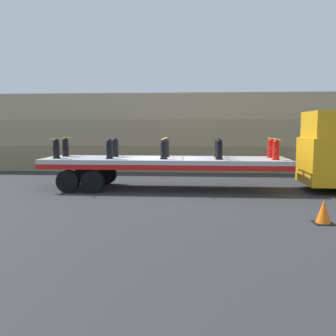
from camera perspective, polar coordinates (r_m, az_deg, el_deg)
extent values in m
plane|color=#2D2D30|center=(15.73, -0.47, -3.20)|extent=(120.00, 120.00, 0.00)
cube|color=gray|center=(22.72, 1.05, 1.65)|extent=(60.00, 3.00, 1.51)
cube|color=tan|center=(22.80, 1.08, 5.46)|extent=(60.00, 3.00, 1.51)
cube|color=tan|center=(22.98, 1.11, 9.22)|extent=(60.00, 3.00, 1.51)
cube|color=orange|center=(16.50, 24.19, 0.98)|extent=(2.51, 2.43, 1.85)
cube|color=orange|center=(16.35, 23.59, 6.07)|extent=(1.76, 2.24, 1.06)
cylinder|color=black|center=(17.79, 24.17, -0.86)|extent=(1.10, 0.28, 1.10)
cube|color=#B2B2B7|center=(15.57, -0.48, 1.21)|extent=(10.05, 2.47, 0.18)
cube|color=red|center=(14.41, -0.88, 0.04)|extent=(10.05, 0.08, 0.20)
cube|color=red|center=(16.77, -0.13, 0.93)|extent=(10.05, 0.08, 0.20)
cylinder|color=black|center=(15.05, -11.40, -2.04)|extent=(0.89, 0.30, 0.89)
cylinder|color=black|center=(17.22, -9.35, -0.95)|extent=(0.89, 0.30, 0.89)
cylinder|color=black|center=(15.35, -15.01, -1.96)|extent=(0.89, 0.30, 0.89)
cylinder|color=black|center=(17.48, -12.55, -0.91)|extent=(0.89, 0.30, 0.89)
cylinder|color=black|center=(16.03, -16.61, 1.46)|extent=(0.32, 0.32, 0.03)
cylinder|color=black|center=(16.01, -16.65, 2.55)|extent=(0.26, 0.26, 0.64)
sphere|color=black|center=(15.99, -16.69, 3.88)|extent=(0.25, 0.25, 0.25)
cylinder|color=black|center=(15.83, -16.91, 2.77)|extent=(0.12, 0.13, 0.12)
cylinder|color=black|center=(16.18, -16.41, 2.86)|extent=(0.12, 0.13, 0.12)
cylinder|color=black|center=(17.04, -15.31, 1.78)|extent=(0.32, 0.32, 0.03)
cylinder|color=black|center=(17.02, -15.34, 2.80)|extent=(0.26, 0.26, 0.64)
sphere|color=black|center=(17.01, -15.38, 4.05)|extent=(0.25, 0.25, 0.25)
cylinder|color=black|center=(16.84, -15.57, 3.01)|extent=(0.12, 0.13, 0.12)
cylinder|color=black|center=(17.20, -15.13, 3.09)|extent=(0.12, 0.13, 0.12)
cylinder|color=black|center=(15.38, -8.89, 1.46)|extent=(0.32, 0.32, 0.03)
cylinder|color=black|center=(15.36, -8.91, 2.58)|extent=(0.26, 0.26, 0.64)
sphere|color=black|center=(15.34, -8.94, 3.98)|extent=(0.25, 0.25, 0.25)
cylinder|color=black|center=(15.16, -9.08, 2.82)|extent=(0.12, 0.13, 0.12)
cylinder|color=black|center=(15.54, -8.75, 2.91)|extent=(0.12, 0.13, 0.12)
cylinder|color=black|center=(16.43, -8.03, 1.78)|extent=(0.32, 0.32, 0.03)
cylinder|color=black|center=(16.41, -8.04, 2.83)|extent=(0.26, 0.26, 0.64)
sphere|color=black|center=(16.39, -8.06, 4.14)|extent=(0.25, 0.25, 0.25)
cylinder|color=black|center=(16.22, -8.19, 3.06)|extent=(0.12, 0.13, 0.12)
cylinder|color=black|center=(16.60, -7.91, 3.14)|extent=(0.12, 0.13, 0.12)
cylinder|color=black|center=(15.03, -0.65, 1.42)|extent=(0.32, 0.32, 0.03)
cylinder|color=black|center=(15.00, -0.65, 2.57)|extent=(0.26, 0.26, 0.64)
sphere|color=black|center=(14.98, -0.66, 4.00)|extent=(0.25, 0.25, 0.25)
cylinder|color=black|center=(14.81, -0.72, 2.82)|extent=(0.12, 0.13, 0.12)
cylinder|color=black|center=(15.19, -0.59, 2.91)|extent=(0.12, 0.13, 0.12)
cylinder|color=black|center=(16.10, -0.31, 1.75)|extent=(0.32, 0.32, 0.03)
cylinder|color=black|center=(16.08, -0.32, 2.83)|extent=(0.26, 0.26, 0.64)
sphere|color=black|center=(16.06, -0.32, 4.16)|extent=(0.25, 0.25, 0.25)
cylinder|color=black|center=(15.89, -0.37, 3.06)|extent=(0.12, 0.13, 0.12)
cylinder|color=black|center=(16.27, -0.26, 3.14)|extent=(0.12, 0.13, 0.12)
cylinder|color=black|center=(15.00, 7.80, 1.35)|extent=(0.32, 0.32, 0.03)
cylinder|color=black|center=(14.97, 7.82, 2.51)|extent=(0.26, 0.26, 0.64)
sphere|color=black|center=(14.95, 7.84, 3.94)|extent=(0.25, 0.25, 0.25)
cylinder|color=black|center=(14.78, 7.87, 2.75)|extent=(0.12, 0.13, 0.12)
cylinder|color=black|center=(15.16, 7.78, 2.84)|extent=(0.12, 0.13, 0.12)
cylinder|color=black|center=(16.08, 7.57, 1.69)|extent=(0.32, 0.32, 0.03)
cylinder|color=black|center=(16.05, 7.59, 2.77)|extent=(0.26, 0.26, 0.64)
sphere|color=black|center=(16.04, 7.61, 4.10)|extent=(0.25, 0.25, 0.25)
cylinder|color=black|center=(15.86, 7.63, 3.00)|extent=(0.12, 0.13, 0.12)
cylinder|color=black|center=(16.24, 7.55, 3.08)|extent=(0.12, 0.13, 0.12)
cylinder|color=red|center=(15.29, 16.10, 1.26)|extent=(0.32, 0.32, 0.03)
cylinder|color=red|center=(15.27, 16.14, 2.39)|extent=(0.26, 0.26, 0.64)
sphere|color=red|center=(15.25, 16.18, 3.79)|extent=(0.25, 0.25, 0.25)
cylinder|color=red|center=(15.07, 16.30, 2.63)|extent=(0.12, 0.13, 0.12)
cylinder|color=red|center=(15.45, 16.00, 2.72)|extent=(0.12, 0.13, 0.12)
cylinder|color=red|center=(16.35, 15.34, 1.59)|extent=(0.32, 0.32, 0.03)
cylinder|color=red|center=(16.33, 15.37, 2.65)|extent=(0.26, 0.26, 0.64)
sphere|color=red|center=(16.31, 15.41, 3.96)|extent=(0.25, 0.25, 0.25)
cylinder|color=red|center=(16.13, 15.51, 2.88)|extent=(0.12, 0.13, 0.12)
cylinder|color=red|center=(16.51, 15.25, 2.96)|extent=(0.12, 0.13, 0.12)
cube|color=yellow|center=(16.49, -16.03, 4.41)|extent=(0.05, 2.67, 0.01)
cube|color=yellow|center=(15.52, -0.48, 4.55)|extent=(0.05, 2.67, 0.01)
cube|color=yellow|center=(15.77, 15.80, 4.34)|extent=(0.05, 2.67, 0.01)
cube|color=black|center=(11.03, 22.56, -7.75)|extent=(0.51, 0.51, 0.03)
cone|color=orange|center=(10.96, 22.63, -6.06)|extent=(0.39, 0.39, 0.64)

